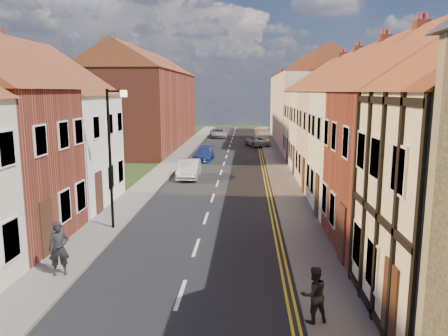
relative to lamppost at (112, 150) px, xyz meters
name	(u,v)px	position (x,y,z in m)	size (l,w,h in m)	color
road	(217,183)	(3.81, 10.00, -3.53)	(7.00, 90.00, 0.02)	black
pavement_left	(152,182)	(-0.59, 10.00, -3.48)	(1.80, 90.00, 0.12)	slate
pavement_right	(284,183)	(8.21, 10.00, -3.48)	(1.80, 90.00, 0.12)	slate
cottage_r_cream_mid	(399,123)	(13.11, 3.50, 0.94)	(8.30, 5.20, 9.00)	white
cottage_r_pink	(369,117)	(13.11, 8.90, 0.94)	(8.30, 6.00, 9.00)	#FFE0C9
cottage_r_white_far	(349,113)	(13.11, 14.30, 0.94)	(8.30, 5.20, 9.00)	white
cottage_r_cream_far	(334,110)	(13.11, 19.70, 0.94)	(8.30, 6.00, 9.00)	white
cottage_l_pink	(29,124)	(-5.49, 3.85, 0.83)	(8.30, 6.30, 8.80)	white
block_right_far	(310,97)	(13.11, 35.00, 1.76)	(8.30, 24.20, 10.50)	white
block_left_far	(146,98)	(-5.49, 30.00, 1.76)	(8.30, 24.20, 10.50)	#963E2B
lamppost	(112,150)	(0.00, 0.00, 0.00)	(0.88, 0.15, 6.00)	black
car_mid	(189,169)	(1.71, 11.80, -2.89)	(1.38, 3.95, 1.30)	#B7BBBF
car_far	(204,154)	(1.95, 19.88, -2.98)	(1.56, 3.83, 1.11)	navy
car_distant	(218,133)	(1.88, 39.17, -2.94)	(1.99, 4.32, 1.20)	#B6B9BF
pedestrian_right	(314,294)	(7.51, -7.53, -2.67)	(0.73, 0.57, 1.50)	black
car_distant_b	(257,141)	(6.82, 30.00, -2.96)	(1.91, 4.15, 1.15)	#AEB0B6
pedestrian_left_b	(59,249)	(-0.28, -5.01, -2.53)	(0.65, 0.42, 1.77)	black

